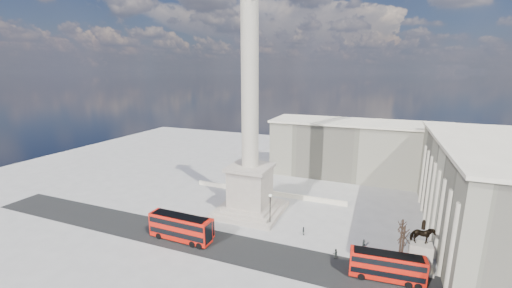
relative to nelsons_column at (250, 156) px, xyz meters
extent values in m
plane|color=#9D9A95|center=(0.00, -5.00, -12.92)|extent=(180.00, 180.00, 0.00)
cube|color=black|center=(5.00, -15.00, -12.91)|extent=(120.00, 9.00, 0.01)
cube|color=#A5988A|center=(0.00, 0.00, -12.42)|extent=(14.00, 14.00, 1.00)
cube|color=#A5988A|center=(0.00, 0.00, -11.67)|extent=(12.00, 12.00, 0.50)
cube|color=#A5988A|center=(0.00, 0.00, -11.17)|extent=(10.00, 10.00, 0.50)
cube|color=#A5988A|center=(0.00, 0.00, -6.92)|extent=(8.00, 8.00, 8.00)
cube|color=#A5988A|center=(0.00, 0.00, -2.52)|extent=(9.00, 9.00, 0.80)
cylinder|color=#B6AC97|center=(0.00, 0.00, 14.88)|extent=(3.60, 3.60, 34.00)
cube|color=beige|center=(0.00, 11.00, -12.37)|extent=(40.00, 0.60, 1.10)
cube|color=#B0AC90|center=(45.00, 5.00, -3.92)|extent=(18.00, 45.00, 18.00)
cube|color=beige|center=(45.00, 5.00, 5.38)|extent=(19.00, 46.00, 0.60)
cube|color=#B0AC90|center=(20.00, 35.00, -4.92)|extent=(50.00, 16.00, 16.00)
cube|color=beige|center=(20.00, 35.00, 3.38)|extent=(51.00, 17.00, 0.60)
cube|color=red|center=(-6.72, -14.46, -10.77)|extent=(10.05, 2.68, 3.67)
cube|color=black|center=(-6.72, -14.46, -11.42)|extent=(9.66, 2.72, 0.82)
cube|color=black|center=(-6.72, -14.46, -9.79)|extent=(9.66, 2.72, 0.82)
cube|color=black|center=(-6.72, -14.46, -8.90)|extent=(9.05, 2.41, 0.05)
cylinder|color=black|center=(-10.01, -14.60, -12.42)|extent=(1.10, 2.42, 1.00)
cylinder|color=black|center=(-3.93, -14.34, -12.42)|extent=(1.10, 2.42, 1.00)
cylinder|color=black|center=(-2.74, -14.29, -12.42)|extent=(1.10, 2.42, 1.00)
cube|color=red|center=(-7.32, -16.14, -10.28)|extent=(12.25, 3.01, 4.49)
cube|color=black|center=(-7.32, -16.14, -11.09)|extent=(11.77, 3.06, 1.00)
cube|color=black|center=(-7.32, -16.14, -9.09)|extent=(11.77, 3.06, 1.00)
cube|color=black|center=(-7.32, -16.14, -8.00)|extent=(11.03, 2.71, 0.07)
cylinder|color=black|center=(-11.34, -16.06, -12.31)|extent=(1.28, 2.92, 1.22)
cylinder|color=black|center=(-3.90, -16.21, -12.31)|extent=(1.28, 2.92, 1.22)
cylinder|color=black|center=(-2.44, -16.24, -12.31)|extent=(1.28, 2.92, 1.22)
cube|color=red|center=(28.16, -14.29, -10.61)|extent=(10.85, 3.31, 3.93)
cube|color=black|center=(28.16, -14.29, -11.31)|extent=(10.43, 3.33, 0.87)
cube|color=black|center=(28.16, -14.29, -9.57)|extent=(10.43, 3.33, 0.87)
cube|color=black|center=(28.16, -14.29, -8.61)|extent=(9.76, 2.98, 0.06)
cylinder|color=black|center=(24.65, -14.59, -12.38)|extent=(1.28, 2.63, 1.07)
cylinder|color=black|center=(31.14, -14.04, -12.38)|extent=(1.28, 2.63, 1.07)
cylinder|color=black|center=(32.42, -13.94, -12.38)|extent=(1.28, 2.63, 1.07)
cylinder|color=black|center=(6.42, -5.03, -12.65)|extent=(0.47, 0.47, 0.54)
cylinder|color=black|center=(6.42, -5.03, -9.68)|extent=(0.17, 0.17, 6.46)
cylinder|color=black|center=(6.42, -5.03, -6.56)|extent=(0.32, 0.32, 0.32)
sphere|color=silver|center=(6.42, -5.03, -6.18)|extent=(0.60, 0.60, 0.60)
cube|color=beige|center=(32.97, -9.76, -12.66)|extent=(4.16, 3.12, 0.52)
cube|color=beige|center=(32.97, -9.76, -10.63)|extent=(3.32, 2.29, 4.57)
imported|color=black|center=(32.97, -9.76, -6.94)|extent=(3.56, 2.16, 2.81)
cylinder|color=black|center=(32.97, -9.76, -5.24)|extent=(0.52, 0.52, 1.25)
sphere|color=black|center=(32.97, -9.76, -4.49)|extent=(0.37, 0.37, 0.37)
cylinder|color=#332319|center=(30.30, -11.09, -9.09)|extent=(0.31, 0.31, 7.66)
cylinder|color=#332319|center=(30.47, -5.56, -9.79)|extent=(0.29, 0.29, 6.25)
cylinder|color=#332319|center=(42.37, 2.90, -9.37)|extent=(0.30, 0.30, 7.10)
imported|color=black|center=(24.56, -6.21, -12.12)|extent=(0.70, 0.63, 1.60)
imported|color=black|center=(20.31, -11.50, -12.04)|extent=(1.05, 0.96, 1.76)
imported|color=black|center=(13.50, -5.79, -12.09)|extent=(0.66, 1.05, 1.66)
camera|label=1|loc=(25.39, -60.22, 17.69)|focal=22.00mm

